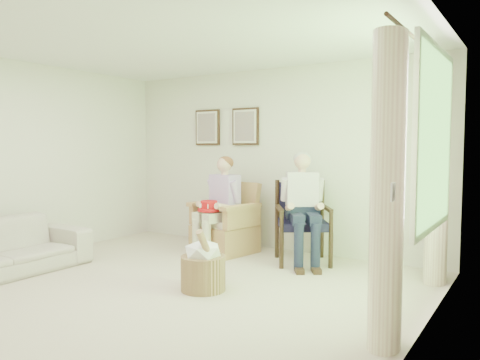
{
  "coord_description": "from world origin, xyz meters",
  "views": [
    {
      "loc": [
        3.25,
        -3.18,
        1.49
      ],
      "look_at": [
        -0.02,
        1.91,
        1.05
      ],
      "focal_mm": 35.0,
      "sensor_mm": 36.0,
      "label": 1
    }
  ],
  "objects_px": {
    "red_hat": "(209,207)",
    "person_wicker": "(221,199)",
    "wicker_armchair": "(226,230)",
    "hatbox": "(203,265)",
    "wood_armchair": "(306,219)",
    "person_dark": "(300,199)"
  },
  "relations": [
    {
      "from": "person_wicker",
      "to": "red_hat",
      "type": "distance_m",
      "value": 0.23
    },
    {
      "from": "red_hat",
      "to": "hatbox",
      "type": "bearing_deg",
      "value": -55.76
    },
    {
      "from": "person_wicker",
      "to": "person_dark",
      "type": "distance_m",
      "value": 1.17
    },
    {
      "from": "wicker_armchair",
      "to": "hatbox",
      "type": "xyz_separation_m",
      "value": [
        0.8,
        -1.58,
        -0.05
      ]
    },
    {
      "from": "wicker_armchair",
      "to": "red_hat",
      "type": "height_order",
      "value": "wicker_armchair"
    },
    {
      "from": "person_wicker",
      "to": "hatbox",
      "type": "xyz_separation_m",
      "value": [
        0.8,
        -1.45,
        -0.5
      ]
    },
    {
      "from": "wood_armchair",
      "to": "hatbox",
      "type": "xyz_separation_m",
      "value": [
        -0.37,
        -1.7,
        -0.29
      ]
    },
    {
      "from": "wicker_armchair",
      "to": "person_dark",
      "type": "relative_size",
      "value": 0.7
    },
    {
      "from": "red_hat",
      "to": "hatbox",
      "type": "xyz_separation_m",
      "value": [
        0.85,
        -1.25,
        -0.41
      ]
    },
    {
      "from": "wood_armchair",
      "to": "person_wicker",
      "type": "height_order",
      "value": "person_wicker"
    },
    {
      "from": "hatbox",
      "to": "wicker_armchair",
      "type": "bearing_deg",
      "value": 116.85
    },
    {
      "from": "wicker_armchair",
      "to": "wood_armchair",
      "type": "relative_size",
      "value": 0.97
    },
    {
      "from": "hatbox",
      "to": "wood_armchair",
      "type": "bearing_deg",
      "value": 77.78
    },
    {
      "from": "wood_armchair",
      "to": "red_hat",
      "type": "relative_size",
      "value": 3.3
    },
    {
      "from": "wicker_armchair",
      "to": "person_dark",
      "type": "bearing_deg",
      "value": 8.24
    },
    {
      "from": "wicker_armchair",
      "to": "person_wicker",
      "type": "height_order",
      "value": "person_wicker"
    },
    {
      "from": "red_hat",
      "to": "person_wicker",
      "type": "bearing_deg",
      "value": 76.4
    },
    {
      "from": "wicker_armchair",
      "to": "red_hat",
      "type": "bearing_deg",
      "value": -87.48
    },
    {
      "from": "wood_armchair",
      "to": "person_dark",
      "type": "height_order",
      "value": "person_dark"
    },
    {
      "from": "wood_armchair",
      "to": "person_wicker",
      "type": "distance_m",
      "value": 1.21
    },
    {
      "from": "wood_armchair",
      "to": "person_dark",
      "type": "xyz_separation_m",
      "value": [
        0.0,
        -0.17,
        0.27
      ]
    },
    {
      "from": "wicker_armchair",
      "to": "person_dark",
      "type": "height_order",
      "value": "person_dark"
    }
  ]
}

